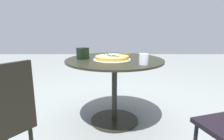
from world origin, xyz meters
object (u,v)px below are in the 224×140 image
Objects in this scene: drinking_cup at (144,59)px; napkin_dispenser at (83,54)px; pizza_on_tray at (112,58)px; pizza_server at (120,54)px; patio_table at (114,75)px.

drinking_cup is 0.63m from napkin_dispenser.
pizza_on_tray is at bearing -42.56° from drinking_cup.
napkin_dispenser is at bearing -9.56° from pizza_server.
patio_table is 0.43m from drinking_cup.
pizza_on_tray is 0.30m from napkin_dispenser.
drinking_cup reaches higher than pizza_on_tray.
pizza_server is (-0.05, 0.06, 0.23)m from patio_table.
patio_table is 4.59× the size of pizza_server.
patio_table is at bearing -48.30° from drinking_cup.
pizza_server is 0.38m from napkin_dispenser.
patio_table is 0.39m from napkin_dispenser.
napkin_dispenser is at bearing -26.04° from drinking_cup.
pizza_server is 1.87× the size of napkin_dispenser.
drinking_cup is (-0.27, 0.25, 0.03)m from pizza_on_tray.
patio_table is at bearing -133.59° from pizza_on_tray.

